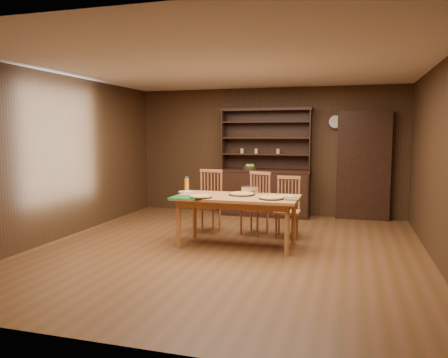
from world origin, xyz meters
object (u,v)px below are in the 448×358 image
(chair_left, at_px, (209,199))
(chair_center, at_px, (257,201))
(chair_right, at_px, (288,205))
(dining_table, at_px, (237,202))
(juice_bottle, at_px, (187,184))
(china_hutch, at_px, (265,187))

(chair_left, distance_m, chair_center, 0.83)
(chair_center, relative_size, chair_right, 1.06)
(chair_right, bearing_deg, chair_left, 178.57)
(dining_table, relative_size, juice_bottle, 7.63)
(dining_table, height_order, chair_left, chair_left)
(chair_center, xyz_separation_m, juice_bottle, (-1.03, -0.57, 0.31))
(chair_left, bearing_deg, chair_center, 5.37)
(china_hutch, height_order, juice_bottle, china_hutch)
(juice_bottle, bearing_deg, chair_center, 29.11)
(dining_table, bearing_deg, china_hutch, 91.53)
(dining_table, bearing_deg, chair_center, 82.85)
(china_hutch, bearing_deg, chair_right, -67.16)
(chair_center, xyz_separation_m, chair_right, (0.52, -0.05, -0.03))
(china_hutch, distance_m, chair_center, 1.63)
(chair_center, bearing_deg, chair_right, 15.21)
(china_hutch, height_order, chair_right, china_hutch)
(china_hutch, bearing_deg, chair_left, -111.63)
(dining_table, relative_size, chair_center, 1.75)
(chair_left, xyz_separation_m, chair_right, (1.35, -0.03, -0.04))
(dining_table, height_order, chair_center, chair_center)
(china_hutch, bearing_deg, chair_center, -83.69)
(chair_center, bearing_deg, china_hutch, 117.26)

